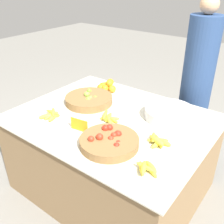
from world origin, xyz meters
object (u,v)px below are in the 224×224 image
(tomato_basket, at_px, (109,141))
(price_sign, at_px, (79,125))
(metal_bowl, at_px, (169,113))
(lime_bowl, at_px, (89,100))
(vendor_person, at_px, (196,90))

(tomato_basket, height_order, price_sign, same)
(tomato_basket, relative_size, metal_bowl, 1.01)
(lime_bowl, bearing_deg, price_sign, -57.17)
(tomato_basket, bearing_deg, lime_bowl, 143.40)
(lime_bowl, distance_m, price_sign, 0.44)
(vendor_person, bearing_deg, tomato_basket, -96.22)
(tomato_basket, xyz_separation_m, vendor_person, (0.13, 1.16, -0.01))
(price_sign, bearing_deg, lime_bowl, 114.33)
(lime_bowl, height_order, price_sign, lime_bowl)
(lime_bowl, relative_size, vendor_person, 0.26)
(metal_bowl, relative_size, vendor_person, 0.25)
(tomato_basket, distance_m, price_sign, 0.28)
(vendor_person, bearing_deg, metal_bowl, -87.93)
(price_sign, relative_size, vendor_person, 0.09)
(price_sign, bearing_deg, vendor_person, 61.93)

